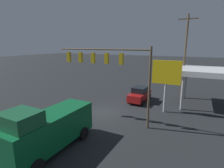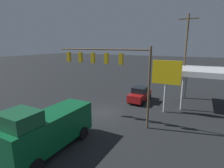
{
  "view_description": "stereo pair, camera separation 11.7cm",
  "coord_description": "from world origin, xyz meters",
  "views": [
    {
      "loc": [
        -8.95,
        15.85,
        7.33
      ],
      "look_at": [
        0.0,
        -2.0,
        2.78
      ],
      "focal_mm": 28.0,
      "sensor_mm": 36.0,
      "label": 1
    },
    {
      "loc": [
        -9.06,
        15.8,
        7.33
      ],
      "look_at": [
        0.0,
        -2.0,
        2.78
      ],
      "focal_mm": 28.0,
      "sensor_mm": 36.0,
      "label": 2
    }
  ],
  "objects": [
    {
      "name": "ground_plane",
      "position": [
        0.0,
        0.0,
        0.0
      ],
      "size": [
        200.0,
        200.0,
        0.0
      ],
      "primitive_type": "plane",
      "color": "black"
    },
    {
      "name": "traffic_signal_assembly",
      "position": [
        -1.29,
        1.51,
        5.57
      ],
      "size": [
        9.6,
        0.43,
        7.18
      ],
      "color": "brown",
      "rests_on": "ground"
    },
    {
      "name": "utility_pole",
      "position": [
        -7.12,
        -9.43,
        5.84
      ],
      "size": [
        2.4,
        0.26,
        11.09
      ],
      "color": "brown",
      "rests_on": "ground"
    },
    {
      "name": "gas_station_canopy",
      "position": [
        -11.11,
        -7.17,
        4.17
      ],
      "size": [
        8.36,
        6.22,
        4.54
      ],
      "color": "silver",
      "rests_on": "ground"
    },
    {
      "name": "price_sign",
      "position": [
        -5.93,
        -3.08,
        4.2
      ],
      "size": [
        3.0,
        0.27,
        5.69
      ],
      "color": "#B7B7BC",
      "rests_on": "ground"
    },
    {
      "name": "delivery_truck",
      "position": [
        -0.14,
        7.99,
        1.69
      ],
      "size": [
        2.65,
        6.84,
        3.58
      ],
      "rotation": [
        0.0,
        0.0,
        1.55
      ],
      "color": "#0C592D",
      "rests_on": "ground"
    },
    {
      "name": "sedan_far",
      "position": [
        -2.35,
        -5.4,
        0.95
      ],
      "size": [
        2.18,
        4.46,
        1.93
      ],
      "rotation": [
        0.0,
        0.0,
        1.54
      ],
      "color": "maroon",
      "rests_on": "ground"
    }
  ]
}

